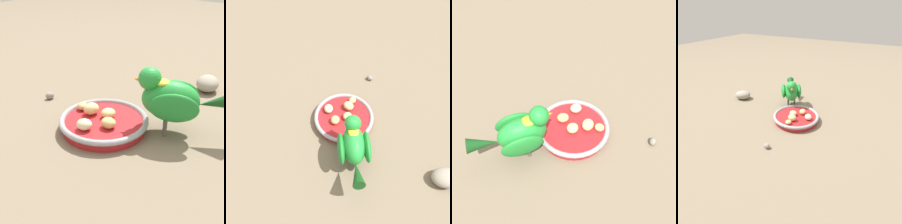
# 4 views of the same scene
# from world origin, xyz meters

# --- Properties ---
(ground_plane) EXTENTS (4.00, 4.00, 0.00)m
(ground_plane) POSITION_xyz_m (0.00, 0.00, 0.00)
(ground_plane) COLOR #756651
(feeding_bowl) EXTENTS (0.19, 0.19, 0.03)m
(feeding_bowl) POSITION_xyz_m (0.00, -0.02, 0.01)
(feeding_bowl) COLOR #AD1E23
(feeding_bowl) RESTS_ON ground_plane
(apple_piece_0) EXTENTS (0.04, 0.03, 0.02)m
(apple_piece_0) POSITION_xyz_m (-0.03, -0.00, 0.03)
(apple_piece_0) COLOR tan
(apple_piece_0) RESTS_ON feeding_bowl
(apple_piece_1) EXTENTS (0.04, 0.04, 0.02)m
(apple_piece_1) POSITION_xyz_m (0.00, 0.04, 0.03)
(apple_piece_1) COLOR beige
(apple_piece_1) RESTS_ON feeding_bowl
(apple_piece_2) EXTENTS (0.04, 0.04, 0.03)m
(apple_piece_2) POSITION_xyz_m (0.04, -0.01, 0.03)
(apple_piece_2) COLOR #E5C67F
(apple_piece_2) RESTS_ON feeding_bowl
(apple_piece_3) EXTENTS (0.04, 0.04, 0.02)m
(apple_piece_3) POSITION_xyz_m (-0.00, -0.03, 0.03)
(apple_piece_3) COLOR #E5C67F
(apple_piece_3) RESTS_ON feeding_bowl
(apple_piece_4) EXTENTS (0.03, 0.03, 0.02)m
(apple_piece_4) POSITION_xyz_m (0.07, -0.01, 0.03)
(apple_piece_4) COLOR tan
(apple_piece_4) RESTS_ON feeding_bowl
(parrot) EXTENTS (0.18, 0.13, 0.14)m
(parrot) POSITION_xyz_m (-0.11, -0.10, 0.08)
(parrot) COLOR #59544C
(parrot) RESTS_ON ground_plane
(rock_large) EXTENTS (0.08, 0.09, 0.04)m
(rock_large) POSITION_xyz_m (-0.06, -0.35, 0.02)
(rock_large) COLOR gray
(rock_large) RESTS_ON ground_plane
(pebble_0) EXTENTS (0.02, 0.02, 0.02)m
(pebble_0) POSITION_xyz_m (0.20, -0.02, 0.01)
(pebble_0) COLOR gray
(pebble_0) RESTS_ON ground_plane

